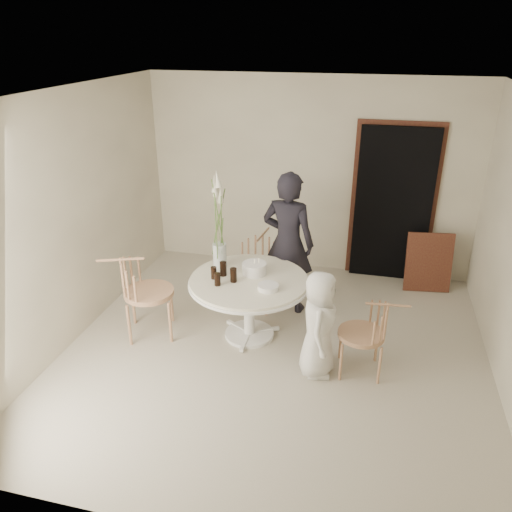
% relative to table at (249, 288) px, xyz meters
% --- Properties ---
extents(ground, '(4.50, 4.50, 0.00)m').
position_rel_table_xyz_m(ground, '(0.35, -0.25, -0.62)').
color(ground, beige).
rests_on(ground, ground).
extents(room_shell, '(4.50, 4.50, 4.50)m').
position_rel_table_xyz_m(room_shell, '(0.35, -0.25, 1.00)').
color(room_shell, silver).
rests_on(room_shell, ground).
extents(doorway, '(1.00, 0.10, 2.10)m').
position_rel_table_xyz_m(doorway, '(1.50, 1.94, 0.43)').
color(doorway, black).
rests_on(doorway, ground).
extents(door_trim, '(1.12, 0.03, 2.22)m').
position_rel_table_xyz_m(door_trim, '(1.50, 1.98, 0.49)').
color(door_trim, brown).
rests_on(door_trim, ground).
extents(table, '(1.33, 1.33, 0.73)m').
position_rel_table_xyz_m(table, '(0.00, 0.00, 0.00)').
color(table, white).
rests_on(table, ground).
extents(picture_frame, '(0.62, 0.26, 0.79)m').
position_rel_table_xyz_m(picture_frame, '(2.03, 1.64, -0.22)').
color(picture_frame, brown).
rests_on(picture_frame, ground).
extents(chair_far, '(0.53, 0.56, 0.89)m').
position_rel_table_xyz_m(chair_far, '(-0.08, 0.83, -0.04)').
color(chair_far, tan).
rests_on(chair_far, ground).
extents(chair_right, '(0.52, 0.48, 0.81)m').
position_rel_table_xyz_m(chair_right, '(1.36, -0.34, -0.09)').
color(chair_right, tan).
rests_on(chair_right, ground).
extents(chair_left, '(0.69, 0.66, 0.97)m').
position_rel_table_xyz_m(chair_left, '(-1.23, -0.25, 0.01)').
color(chair_left, tan).
rests_on(chair_left, ground).
extents(girl, '(0.70, 0.52, 1.76)m').
position_rel_table_xyz_m(girl, '(0.29, 0.74, 0.26)').
color(girl, black).
rests_on(girl, ground).
extents(boy, '(0.39, 0.57, 1.13)m').
position_rel_table_xyz_m(boy, '(0.83, -0.48, -0.05)').
color(boy, white).
rests_on(boy, ground).
extents(birthday_cake, '(0.27, 0.27, 0.18)m').
position_rel_table_xyz_m(birthday_cake, '(0.03, 0.14, 0.18)').
color(birthday_cake, white).
rests_on(birthday_cake, table).
extents(cola_tumbler_a, '(0.08, 0.08, 0.14)m').
position_rel_table_xyz_m(cola_tumbler_a, '(-0.29, -0.22, 0.19)').
color(cola_tumbler_a, black).
rests_on(cola_tumbler_a, table).
extents(cola_tumbler_b, '(0.09, 0.09, 0.16)m').
position_rel_table_xyz_m(cola_tumbler_b, '(-0.15, -0.10, 0.19)').
color(cola_tumbler_b, black).
rests_on(cola_tumbler_b, table).
extents(cola_tumbler_c, '(0.08, 0.08, 0.14)m').
position_rel_table_xyz_m(cola_tumbler_c, '(-0.37, -0.08, 0.18)').
color(cola_tumbler_c, black).
rests_on(cola_tumbler_c, table).
extents(cola_tumbler_d, '(0.09, 0.09, 0.16)m').
position_rel_table_xyz_m(cola_tumbler_d, '(-0.30, 0.02, 0.20)').
color(cola_tumbler_d, black).
rests_on(cola_tumbler_d, table).
extents(plate_stack, '(0.23, 0.23, 0.05)m').
position_rel_table_xyz_m(plate_stack, '(0.25, -0.19, 0.14)').
color(plate_stack, white).
rests_on(plate_stack, table).
extents(flower_vase, '(0.15, 0.15, 1.14)m').
position_rel_table_xyz_m(flower_vase, '(-0.39, 0.21, 0.56)').
color(flower_vase, silver).
rests_on(flower_vase, table).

